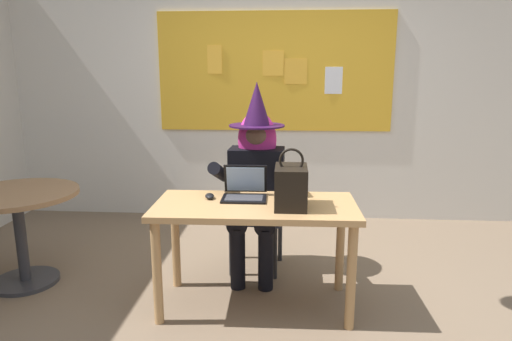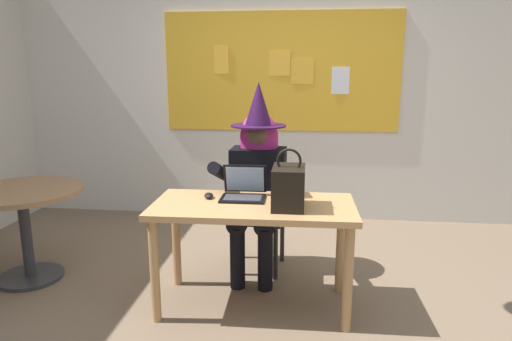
% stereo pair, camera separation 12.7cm
% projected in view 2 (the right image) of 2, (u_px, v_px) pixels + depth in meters
% --- Properties ---
extents(ground_plane, '(24.00, 24.00, 0.00)m').
position_uv_depth(ground_plane, '(262.00, 307.00, 3.04)').
color(ground_plane, '#75604C').
extents(wall_back_bulletin, '(5.64, 2.15, 2.73)m').
position_uv_depth(wall_back_bulletin, '(281.00, 89.00, 4.68)').
color(wall_back_bulletin, silver).
rests_on(wall_back_bulletin, ground).
extents(desk_main, '(1.32, 0.66, 0.72)m').
position_uv_depth(desk_main, '(253.00, 219.00, 2.94)').
color(desk_main, tan).
rests_on(desk_main, ground).
extents(chair_at_desk, '(0.46, 0.46, 0.91)m').
position_uv_depth(chair_at_desk, '(260.00, 204.00, 3.63)').
color(chair_at_desk, '#2D3347').
rests_on(chair_at_desk, ground).
extents(person_costumed, '(0.60, 0.68, 1.48)m').
position_uv_depth(person_costumed, '(257.00, 172.00, 3.45)').
color(person_costumed, black).
rests_on(person_costumed, ground).
extents(laptop, '(0.30, 0.27, 0.22)m').
position_uv_depth(laptop, '(244.00, 191.00, 3.05)').
color(laptop, black).
rests_on(laptop, desk_main).
extents(computer_mouse, '(0.09, 0.12, 0.03)m').
position_uv_depth(computer_mouse, '(209.00, 196.00, 3.05)').
color(computer_mouse, black).
rests_on(computer_mouse, desk_main).
extents(handbag, '(0.20, 0.30, 0.38)m').
position_uv_depth(handbag, '(289.00, 187.00, 2.82)').
color(handbag, black).
rests_on(handbag, desk_main).
extents(side_table_round, '(0.87, 0.87, 0.71)m').
position_uv_depth(side_table_round, '(24.00, 212.00, 3.35)').
color(side_table_round, '#8E6642').
rests_on(side_table_round, ground).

